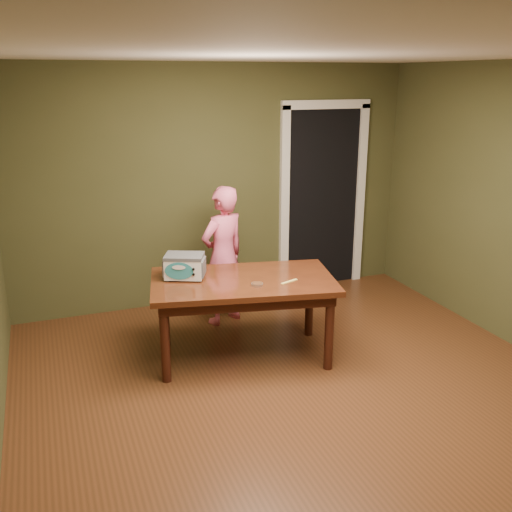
% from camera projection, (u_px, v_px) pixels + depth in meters
% --- Properties ---
extents(floor, '(5.00, 5.00, 0.00)m').
position_uv_depth(floor, '(315.00, 407.00, 4.42)').
color(floor, '#542D18').
rests_on(floor, ground).
extents(room_shell, '(4.52, 5.02, 2.61)m').
position_uv_depth(room_shell, '(323.00, 190.00, 3.90)').
color(room_shell, '#414323').
rests_on(room_shell, ground).
extents(doorway, '(1.10, 0.66, 2.25)m').
position_uv_depth(doorway, '(311.00, 195.00, 7.02)').
color(doorway, black).
rests_on(doorway, ground).
extents(dining_table, '(1.75, 1.21, 0.75)m').
position_uv_depth(dining_table, '(243.00, 289.00, 5.04)').
color(dining_table, '#3A1A0D').
rests_on(dining_table, floor).
extents(toy_oven, '(0.41, 0.35, 0.22)m').
position_uv_depth(toy_oven, '(184.00, 265.00, 4.99)').
color(toy_oven, '#4C4F54').
rests_on(toy_oven, dining_table).
extents(baking_pan, '(0.10, 0.10, 0.02)m').
position_uv_depth(baking_pan, '(257.00, 284.00, 4.85)').
color(baking_pan, silver).
rests_on(baking_pan, dining_table).
extents(spatula, '(0.18, 0.09, 0.01)m').
position_uv_depth(spatula, '(289.00, 282.00, 4.93)').
color(spatula, '#EED667').
rests_on(spatula, dining_table).
extents(child, '(0.61, 0.52, 1.43)m').
position_uv_depth(child, '(223.00, 256.00, 5.77)').
color(child, '#E75F84').
rests_on(child, floor).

